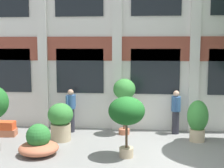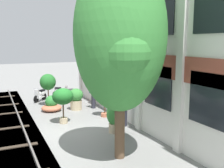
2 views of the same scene
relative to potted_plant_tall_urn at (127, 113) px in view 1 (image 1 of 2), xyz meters
The scene contains 10 objects.
ground_plane 1.60m from the potted_plant_tall_urn, ahead, with size 80.00×80.00×0.00m, color gray.
apartment_facade 4.21m from the potted_plant_tall_urn, 74.25° to the left, with size 14.65×0.64×7.68m.
potted_plant_tall_urn is the anchor object (origin of this frame).
potted_plant_terracotta_small 2.36m from the potted_plant_tall_urn, 94.83° to the left, with size 0.80×0.80×2.04m.
potted_plant_square_trough 4.91m from the potted_plant_tall_urn, 159.15° to the left, with size 0.91×0.53×0.53m.
potted_plant_fluted_column 2.75m from the potted_plant_tall_urn, 149.18° to the left, with size 0.86×0.86×1.29m.
potted_plant_stone_basin 2.94m from the potted_plant_tall_urn, 36.78° to the left, with size 0.70×0.70×1.40m.
potted_plant_wide_bowl 2.78m from the potted_plant_tall_urn, behind, with size 1.19×1.19×0.93m.
resident_by_doorway 3.32m from the potted_plant_tall_urn, 131.83° to the left, with size 0.34×0.48×1.61m.
resident_watching_tracks 3.11m from the potted_plant_tall_urn, 57.04° to the left, with size 0.34×0.53×1.60m.
Camera 1 is at (-0.50, -8.88, 3.24)m, focal length 50.00 mm.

